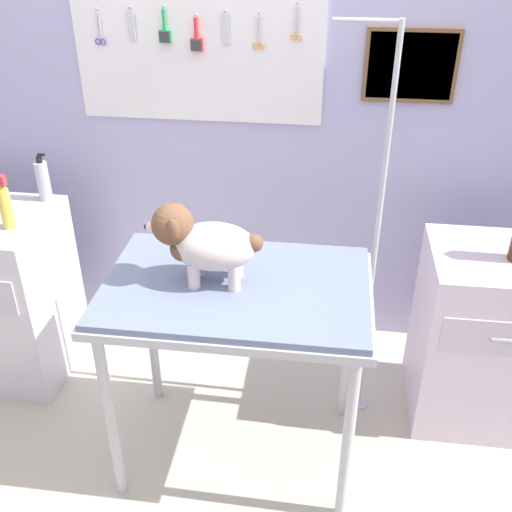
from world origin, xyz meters
name	(u,v)px	position (x,y,z in m)	size (l,w,h in m)	color
ground	(194,500)	(0.00, 0.00, -0.02)	(4.40, 4.00, 0.04)	#BFB7A2
rear_wall_panel	(238,131)	(0.00, 1.28, 1.16)	(4.00, 0.11, 2.30)	#ABA7D0
grooming_table	(236,302)	(0.15, 0.28, 0.82)	(1.04, 0.69, 0.91)	#B7B7BC
grooming_arm	(372,257)	(0.68, 0.65, 0.85)	(0.30, 0.11, 1.81)	#B7B7BC
dog	(202,242)	(0.03, 0.28, 1.08)	(0.44, 0.21, 0.32)	beige
cabinet_right	(494,337)	(1.27, 0.70, 0.43)	(0.68, 0.54, 0.87)	silver
conditioner_bottle	(43,180)	(-0.90, 0.93, 0.99)	(0.06, 0.06, 0.24)	#A8AFBE
shampoo_bottle	(5,206)	(-0.94, 0.62, 1.00)	(0.06, 0.06, 0.25)	gold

